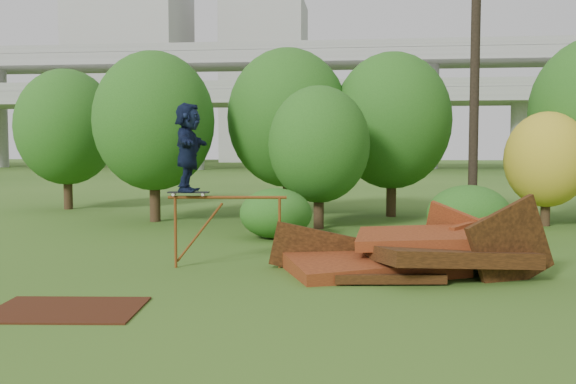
# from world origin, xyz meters

# --- Properties ---
(ground) EXTENTS (240.00, 240.00, 0.00)m
(ground) POSITION_xyz_m (0.00, 0.00, 0.00)
(ground) COLOR #2D5116
(ground) RESTS_ON ground
(scrap_pile) EXTENTS (5.75, 3.29, 2.01)m
(scrap_pile) POSITION_xyz_m (1.74, 1.41, 0.37)
(scrap_pile) COLOR #4F1E0E
(scrap_pile) RESTS_ON ground
(grind_rail) EXTENTS (2.50, 0.31, 1.53)m
(grind_rail) POSITION_xyz_m (-2.05, 1.65, 1.12)
(grind_rail) COLOR brown
(grind_rail) RESTS_ON ground
(skateboard) EXTENTS (0.89, 0.32, 0.09)m
(skateboard) POSITION_xyz_m (-2.87, 1.57, 1.61)
(skateboard) COLOR black
(skateboard) RESTS_ON grind_rail
(skater) EXTENTS (0.68, 1.77, 1.87)m
(skater) POSITION_xyz_m (-2.87, 1.57, 2.56)
(skater) COLOR #101935
(skater) RESTS_ON skateboard
(flat_plate) EXTENTS (2.44, 1.85, 0.03)m
(flat_plate) POSITION_xyz_m (-3.84, -2.15, 0.01)
(flat_plate) COLOR #3A1A0C
(flat_plate) RESTS_ON ground
(tree_0) EXTENTS (4.13, 4.13, 5.83)m
(tree_0) POSITION_xyz_m (-6.27, 9.72, 3.44)
(tree_0) COLOR black
(tree_0) RESTS_ON ground
(tree_1) EXTENTS (4.46, 4.46, 6.20)m
(tree_1) POSITION_xyz_m (-1.93, 12.03, 3.63)
(tree_1) COLOR black
(tree_1) RESTS_ON ground
(tree_2) EXTENTS (3.17, 3.17, 4.47)m
(tree_2) POSITION_xyz_m (-0.54, 8.39, 2.64)
(tree_2) COLOR black
(tree_2) RESTS_ON ground
(tree_3) EXTENTS (4.35, 4.35, 6.03)m
(tree_3) POSITION_xyz_m (1.90, 12.27, 3.52)
(tree_3) COLOR black
(tree_3) RESTS_ON ground
(tree_4) EXTENTS (2.69, 2.69, 3.71)m
(tree_4) POSITION_xyz_m (6.74, 9.93, 2.16)
(tree_4) COLOR black
(tree_4) RESTS_ON ground
(tree_6) EXTENTS (4.12, 4.12, 5.76)m
(tree_6) POSITION_xyz_m (-11.24, 13.62, 3.38)
(tree_6) COLOR black
(tree_6) RESTS_ON ground
(shrub_left) EXTENTS (2.04, 1.89, 1.41)m
(shrub_left) POSITION_xyz_m (-1.60, 6.12, 0.71)
(shrub_left) COLOR #1B4913
(shrub_left) RESTS_ON ground
(shrub_right) EXTENTS (2.20, 2.02, 1.56)m
(shrub_right) POSITION_xyz_m (3.61, 5.73, 0.78)
(shrub_right) COLOR #1B4913
(shrub_right) RESTS_ON ground
(utility_pole) EXTENTS (1.40, 0.28, 9.61)m
(utility_pole) POSITION_xyz_m (4.14, 8.32, 4.88)
(utility_pole) COLOR black
(utility_pole) RESTS_ON ground
(freeway_overpass) EXTENTS (160.00, 15.00, 13.70)m
(freeway_overpass) POSITION_xyz_m (0.00, 62.92, 10.32)
(freeway_overpass) COLOR gray
(freeway_overpass) RESTS_ON ground
(building_left) EXTENTS (18.00, 16.00, 35.00)m
(building_left) POSITION_xyz_m (-38.00, 95.00, 17.50)
(building_left) COLOR #9E9E99
(building_left) RESTS_ON ground
(building_right) EXTENTS (14.00, 14.00, 28.00)m
(building_right) POSITION_xyz_m (-16.00, 102.00, 14.00)
(building_right) COLOR #9E9E99
(building_right) RESTS_ON ground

